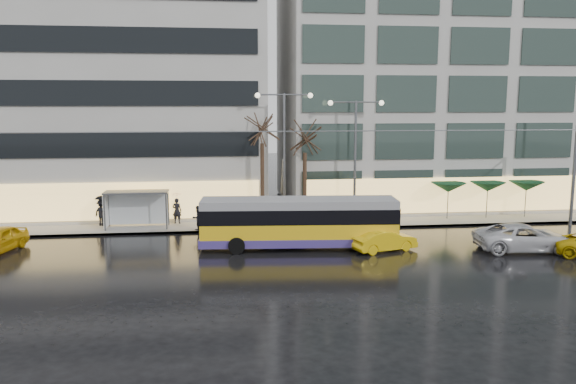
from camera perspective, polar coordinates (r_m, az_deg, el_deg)
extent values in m
plane|color=black|center=(28.85, -1.95, -8.03)|extent=(140.00, 140.00, 0.00)
cube|color=gray|center=(42.55, -0.87, -2.39)|extent=(80.00, 10.00, 0.15)
cube|color=slate|center=(37.74, -0.09, -3.85)|extent=(80.00, 0.10, 0.15)
cube|color=#A6A49F|center=(48.57, -23.66, 11.41)|extent=(34.00, 14.00, 22.00)
cube|color=#A6A49F|center=(51.33, 18.25, 13.21)|extent=(32.00, 14.00, 25.00)
cube|color=gold|center=(33.09, 1.11, -4.03)|extent=(11.54, 3.25, 1.42)
cube|color=#40327D|center=(33.20, 1.11, -4.83)|extent=(11.58, 3.29, 0.47)
cube|color=black|center=(32.88, 1.12, -2.25)|extent=(11.56, 3.27, 0.85)
cube|color=gray|center=(32.76, 1.12, -1.11)|extent=(11.54, 3.25, 0.47)
cube|color=black|center=(33.73, 10.88, -2.37)|extent=(0.23, 2.18, 1.23)
cube|color=black|center=(33.06, -8.84, -2.55)|extent=(0.23, 2.18, 1.23)
cylinder|color=black|center=(34.76, 6.95, -4.35)|extent=(0.97, 0.40, 0.95)
cylinder|color=black|center=(32.49, 7.63, -5.30)|extent=(0.97, 0.40, 0.95)
cylinder|color=black|center=(34.35, -5.05, -4.48)|extent=(0.97, 0.40, 0.95)
cylinder|color=black|center=(32.05, -5.24, -5.45)|extent=(0.97, 0.40, 0.95)
cylinder|color=#595B60|center=(33.40, -0.59, 1.47)|extent=(0.33, 3.53, 2.50)
cylinder|color=#595B60|center=(33.87, -0.62, 1.57)|extent=(0.33, 3.53, 2.50)
cylinder|color=#595B60|center=(43.72, 27.04, 1.48)|extent=(0.24, 0.24, 7.00)
cylinder|color=#595B60|center=(33.46, -1.14, 6.16)|extent=(42.00, 0.04, 0.04)
cylinder|color=#595B60|center=(33.96, -1.22, 6.20)|extent=(42.00, 0.04, 0.04)
cube|color=#595B60|center=(38.87, -15.15, 0.00)|extent=(4.20, 1.60, 0.12)
cube|color=silver|center=(39.76, -14.93, -1.62)|extent=(4.00, 0.05, 2.20)
cube|color=white|center=(39.43, -18.03, -1.85)|extent=(0.10, 1.40, 2.20)
cylinder|color=#595B60|center=(38.75, -18.15, -2.04)|extent=(0.10, 0.10, 2.40)
cylinder|color=#595B60|center=(40.10, -17.76, -1.66)|extent=(0.10, 0.10, 2.40)
cylinder|color=#595B60|center=(38.15, -12.25, -1.96)|extent=(0.10, 0.10, 2.40)
cylinder|color=#595B60|center=(39.52, -12.06, -1.58)|extent=(0.10, 0.10, 2.40)
cylinder|color=#595B60|center=(38.73, -0.39, 3.34)|extent=(0.18, 0.18, 9.00)
cylinder|color=#595B60|center=(38.47, -1.75, 9.86)|extent=(1.80, 0.10, 0.10)
cylinder|color=#595B60|center=(38.67, 0.95, 9.86)|extent=(1.80, 0.10, 0.10)
sphere|color=#FFF2CC|center=(38.40, -3.11, 9.78)|extent=(0.36, 0.36, 0.36)
sphere|color=#FFF2CC|center=(38.80, 2.28, 9.77)|extent=(0.36, 0.36, 0.36)
cylinder|color=#595B60|center=(39.63, 6.82, 3.04)|extent=(0.18, 0.18, 8.50)
cylinder|color=#595B60|center=(39.22, 5.64, 9.07)|extent=(1.80, 0.10, 0.10)
cylinder|color=#595B60|center=(39.65, 8.21, 9.02)|extent=(1.80, 0.10, 0.10)
sphere|color=#FFF2CC|center=(39.04, 4.33, 9.02)|extent=(0.36, 0.36, 0.36)
sphere|color=#FFF2CC|center=(39.89, 9.48, 8.92)|extent=(0.36, 0.36, 0.36)
cylinder|color=black|center=(39.00, -2.61, 0.85)|extent=(0.28, 0.28, 5.60)
cylinder|color=black|center=(39.57, 1.71, 0.46)|extent=(0.28, 0.28, 4.90)
cylinder|color=#595B60|center=(42.42, 15.91, -1.15)|extent=(0.06, 0.06, 2.20)
cone|color=#113E20|center=(42.24, 15.98, 0.45)|extent=(2.50, 2.50, 0.70)
cylinder|color=#595B60|center=(43.66, 19.55, -1.05)|extent=(0.06, 0.06, 2.20)
cone|color=#113E20|center=(43.48, 19.63, 0.51)|extent=(2.50, 2.50, 0.70)
cylinder|color=#595B60|center=(45.07, 22.97, -0.95)|extent=(0.06, 0.06, 2.20)
cone|color=#113E20|center=(44.90, 23.06, 0.56)|extent=(2.50, 2.50, 0.70)
imported|color=yellow|center=(32.99, 9.74, -4.85)|extent=(4.09, 2.46, 1.27)
imported|color=silver|center=(35.27, 22.88, -4.29)|extent=(5.83, 3.10, 1.56)
imported|color=black|center=(39.93, -11.22, -1.89)|extent=(0.75, 0.60, 1.79)
imported|color=#D0458E|center=(39.79, -11.25, -0.68)|extent=(1.20, 1.21, 0.88)
imported|color=black|center=(37.70, -9.16, -2.60)|extent=(1.00, 0.95, 1.62)
imported|color=black|center=(40.53, -18.40, -2.00)|extent=(1.35, 1.20, 1.82)
imported|color=black|center=(40.39, -18.46, -0.83)|extent=(1.13, 1.13, 0.72)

